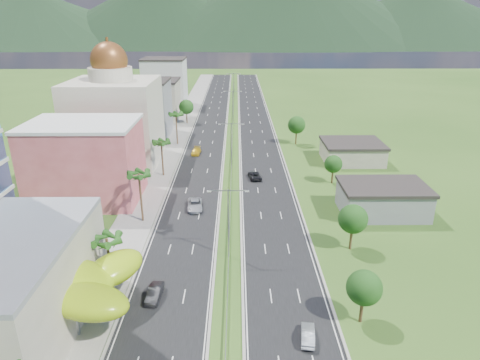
{
  "coord_description": "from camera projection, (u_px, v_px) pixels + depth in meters",
  "views": [
    {
      "loc": [
        1.26,
        -46.5,
        34.35
      ],
      "look_at": [
        1.82,
        23.97,
        7.0
      ],
      "focal_mm": 32.0,
      "sensor_mm": 36.0,
      "label": 1
    }
  ],
  "objects": [
    {
      "name": "midrise_grey",
      "position": [
        142.0,
        109.0,
        127.25
      ],
      "size": [
        16.0,
        15.0,
        16.0
      ],
      "primitive_type": "cube",
      "color": "gray",
      "rests_on": "ground"
    },
    {
      "name": "car_silver_right",
      "position": [
        308.0,
        335.0,
        48.06
      ],
      "size": [
        2.05,
        4.38,
        1.39
      ],
      "primitive_type": "imported",
      "rotation": [
        0.0,
        0.0,
        3.0
      ],
      "color": "#B2B6BA",
      "rests_on": "road_right"
    },
    {
      "name": "midrise_white",
      "position": [
        165.0,
        83.0,
        168.84
      ],
      "size": [
        16.0,
        15.0,
        18.0
      ],
      "primitive_type": "cube",
      "color": "silver",
      "rests_on": "ground"
    },
    {
      "name": "streetlight_median_d",
      "position": [
        233.0,
        103.0,
        141.89
      ],
      "size": [
        6.04,
        0.25,
        11.0
      ],
      "color": "gray",
      "rests_on": "ground"
    },
    {
      "name": "pink_shophouse",
      "position": [
        86.0,
        163.0,
        82.68
      ],
      "size": [
        20.0,
        15.0,
        15.0
      ],
      "primitive_type": "cube",
      "color": "#BC4D50",
      "rests_on": "ground"
    },
    {
      "name": "streetlight_median_e",
      "position": [
        234.0,
        83.0,
        183.84
      ],
      "size": [
        6.04,
        0.25,
        11.0
      ],
      "color": "gray",
      "rests_on": "ground"
    },
    {
      "name": "car_yellow_far_left",
      "position": [
        196.0,
        151.0,
        112.29
      ],
      "size": [
        2.41,
        5.27,
        1.49
      ],
      "primitive_type": "imported",
      "rotation": [
        0.0,
        0.0,
        -0.06
      ],
      "color": "gold",
      "rests_on": "road_left"
    },
    {
      "name": "road_right",
      "position": [
        256.0,
        127.0,
        139.72
      ],
      "size": [
        11.0,
        260.0,
        0.04
      ],
      "primitive_type": "cube",
      "color": "black",
      "rests_on": "ground"
    },
    {
      "name": "median_guardrail",
      "position": [
        232.0,
        140.0,
        122.65
      ],
      "size": [
        0.1,
        216.06,
        0.76
      ],
      "color": "gray",
      "rests_on": "ground"
    },
    {
      "name": "car_dark_far_right",
      "position": [
        255.0,
        175.0,
        95.51
      ],
      "size": [
        3.23,
        5.6,
        1.47
      ],
      "primitive_type": "imported",
      "rotation": [
        0.0,
        0.0,
        3.3
      ],
      "color": "black",
      "rests_on": "road_right"
    },
    {
      "name": "streetlight_median_c",
      "position": [
        231.0,
        141.0,
        99.94
      ],
      "size": [
        6.04,
        0.25,
        11.0
      ],
      "color": "gray",
      "rests_on": "ground"
    },
    {
      "name": "palm_tree_e",
      "position": [
        176.0,
        115.0,
        117.9
      ],
      "size": [
        3.6,
        3.6,
        9.4
      ],
      "color": "#47301C",
      "rests_on": "ground"
    },
    {
      "name": "palm_tree_c",
      "position": [
        139.0,
        176.0,
        73.09
      ],
      "size": [
        3.6,
        3.6,
        9.6
      ],
      "color": "#47301C",
      "rests_on": "ground"
    },
    {
      "name": "lime_canopy",
      "position": [
        56.0,
        283.0,
        50.08
      ],
      "size": [
        18.0,
        15.0,
        7.4
      ],
      "color": "#95B912",
      "rests_on": "ground"
    },
    {
      "name": "leafy_tree_rc",
      "position": [
        333.0,
        164.0,
        91.64
      ],
      "size": [
        3.85,
        3.85,
        6.33
      ],
      "color": "#47301C",
      "rests_on": "ground"
    },
    {
      "name": "palm_tree_b",
      "position": [
        107.0,
        242.0,
        54.96
      ],
      "size": [
        3.6,
        3.6,
        8.1
      ],
      "color": "#47301C",
      "rests_on": "ground"
    },
    {
      "name": "leafy_tree_lfar",
      "position": [
        186.0,
        107.0,
        142.2
      ],
      "size": [
        4.9,
        4.9,
        8.05
      ],
      "color": "#47301C",
      "rests_on": "ground"
    },
    {
      "name": "domed_building",
      "position": [
        115.0,
        117.0,
        102.72
      ],
      "size": [
        20.0,
        20.0,
        28.7
      ],
      "color": "beige",
      "rests_on": "ground"
    },
    {
      "name": "shed_far",
      "position": [
        352.0,
        153.0,
        106.47
      ],
      "size": [
        14.0,
        12.0,
        4.4
      ],
      "primitive_type": "cube",
      "color": "#9E9682",
      "rests_on": "ground"
    },
    {
      "name": "midrise_beige",
      "position": [
        155.0,
        100.0,
        148.3
      ],
      "size": [
        16.0,
        15.0,
        13.0
      ],
      "primitive_type": "cube",
      "color": "#9E9682",
      "rests_on": "ground"
    },
    {
      "name": "car_dark_left",
      "position": [
        155.0,
        293.0,
        55.14
      ],
      "size": [
        1.89,
        4.67,
        1.51
      ],
      "primitive_type": "imported",
      "rotation": [
        0.0,
        0.0,
        -0.07
      ],
      "color": "black",
      "rests_on": "road_left"
    },
    {
      "name": "palm_tree_d",
      "position": [
        161.0,
        144.0,
        94.87
      ],
      "size": [
        3.6,
        3.6,
        8.6
      ],
      "color": "#47301C",
      "rests_on": "ground"
    },
    {
      "name": "leafy_tree_rd",
      "position": [
        297.0,
        125.0,
        119.14
      ],
      "size": [
        4.9,
        4.9,
        8.05
      ],
      "color": "#47301C",
      "rests_on": "ground"
    },
    {
      "name": "ground",
      "position": [
        228.0,
        296.0,
        55.77
      ],
      "size": [
        500.0,
        500.0,
        0.0
      ],
      "primitive_type": "plane",
      "color": "#2D5119",
      "rests_on": "ground"
    },
    {
      "name": "shed_near",
      "position": [
        382.0,
        200.0,
        78.38
      ],
      "size": [
        15.0,
        10.0,
        5.0
      ],
      "primitive_type": "cube",
      "color": "gray",
      "rests_on": "ground"
    },
    {
      "name": "car_silver_mid_left",
      "position": [
        195.0,
        205.0,
        80.53
      ],
      "size": [
        3.23,
        6.13,
        1.64
      ],
      "primitive_type": "imported",
      "rotation": [
        0.0,
        0.0,
        0.09
      ],
      "color": "#A4A5AC",
      "rests_on": "road_left"
    },
    {
      "name": "mountain_ridge",
      "position": [
        289.0,
        47.0,
        475.71
      ],
      "size": [
        860.0,
        140.0,
        90.0
      ],
      "primitive_type": null,
      "color": "black",
      "rests_on": "ground"
    },
    {
      "name": "sidewalk_left",
      "position": [
        181.0,
        127.0,
        139.52
      ],
      "size": [
        7.0,
        260.0,
        0.12
      ],
      "primitive_type": "cube",
      "color": "gray",
      "rests_on": "ground"
    },
    {
      "name": "leafy_tree_ra",
      "position": [
        364.0,
        288.0,
        49.5
      ],
      "size": [
        4.2,
        4.2,
        6.9
      ],
      "color": "#47301C",
      "rests_on": "ground"
    },
    {
      "name": "streetlight_median_b",
      "position": [
        228.0,
        216.0,
        62.65
      ],
      "size": [
        6.04,
        0.25,
        11.0
      ],
      "color": "gray",
      "rests_on": "ground"
    },
    {
      "name": "road_left",
      "position": [
        210.0,
        127.0,
        139.6
      ],
      "size": [
        11.0,
        260.0,
        0.04
      ],
      "primitive_type": "cube",
      "color": "black",
      "rests_on": "ground"
    },
    {
      "name": "leafy_tree_rb",
      "position": [
        353.0,
        219.0,
        65.22
      ],
      "size": [
        4.55,
        4.55,
        7.47
      ],
      "color": "#47301C",
      "rests_on": "ground"
    }
  ]
}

